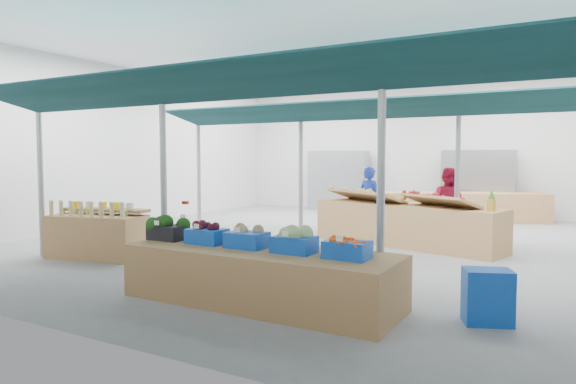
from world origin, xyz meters
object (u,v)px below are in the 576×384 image
Objects in this scene: vendor_left at (370,200)px; vendor_right at (448,204)px; fruit_counter at (406,225)px; veg_counter at (260,276)px; crate_stack at (487,297)px; bottle_shelf at (98,234)px.

vendor_right is at bearing -165.45° from vendor_left.
vendor_right is (0.60, 1.10, 0.37)m from fruit_counter.
fruit_counter is (0.36, 5.02, 0.09)m from veg_counter.
fruit_counter is at bearing 152.04° from vendor_left.
vendor_left reaches higher than crate_stack.
bottle_shelf is at bearing -123.85° from fruit_counter.
vendor_right is (1.80, 0.00, 0.00)m from vendor_left.
fruit_counter is 1.31m from vendor_right.
veg_counter is 6.21m from vendor_right.
bottle_shelf reaches higher than crate_stack.
vendor_right is at bearing 32.64° from bottle_shelf.
vendor_left and vendor_right have the same top height.
veg_counter reaches higher than crate_stack.
fruit_counter is at bearing 116.76° from crate_stack.
bottle_shelf is 6.09m from vendor_left.
vendor_right is (-1.64, 5.55, 0.50)m from crate_stack.
fruit_counter is at bearing 29.27° from bottle_shelf.
vendor_right is at bearing 75.94° from fruit_counter.
veg_counter is 2.20× the size of vendor_right.
vendor_right is (5.11, 5.10, 0.37)m from bottle_shelf.
bottle_shelf is 6.02m from fruit_counter.
fruit_counter is at bearing 85.85° from veg_counter.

